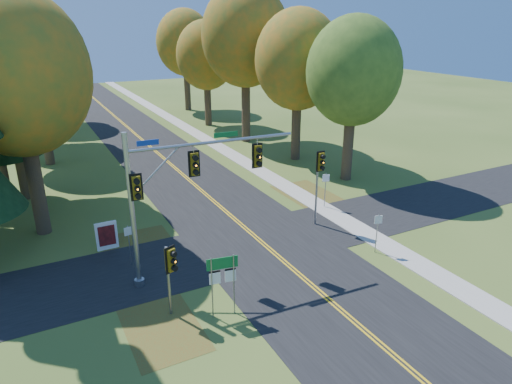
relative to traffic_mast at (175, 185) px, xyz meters
name	(u,v)px	position (x,y,z in m)	size (l,w,h in m)	color
ground	(278,256)	(5.42, -0.48, -4.94)	(160.00, 160.00, 0.00)	#39531D
road_main	(278,256)	(5.42, -0.48, -4.93)	(8.00, 160.00, 0.02)	black
road_cross	(261,241)	(5.42, 1.52, -4.93)	(60.00, 6.00, 0.02)	black
centerline_left	(276,256)	(5.32, -0.48, -4.92)	(0.10, 160.00, 0.01)	gold
centerline_right	(279,255)	(5.52, -0.48, -4.92)	(0.10, 160.00, 0.01)	gold
sidewalk_east	(365,233)	(11.62, -0.48, -4.91)	(1.60, 160.00, 0.06)	#9E998E
leaf_patch_w_near	(143,252)	(-1.08, 3.52, -4.94)	(4.00, 6.00, 0.00)	brown
leaf_patch_e	(317,199)	(12.22, 5.52, -4.94)	(3.50, 8.00, 0.00)	brown
leaf_patch_w_far	(161,326)	(-2.08, -3.48, -4.94)	(3.00, 5.00, 0.00)	brown
tree_w_a	(17,74)	(-5.71, 8.90, 4.54)	(8.00, 8.00, 14.15)	#38281C
tree_e_a	(354,72)	(16.98, 8.29, 3.59)	(7.20, 7.20, 12.73)	#38281C
tree_w_b	(2,50)	(-6.30, 15.80, 5.42)	(8.60, 8.60, 15.38)	#38281C
tree_e_b	(298,60)	(16.39, 15.09, 3.95)	(7.60, 7.60, 13.33)	#38281C
tree_w_c	(36,74)	(-4.12, 23.99, 3.00)	(6.80, 6.80, 11.91)	#38281C
tree_e_c	(246,36)	(15.30, 23.21, 5.72)	(8.80, 8.80, 15.79)	#38281C
tree_w_d	(21,46)	(-4.71, 32.70, 4.84)	(8.20, 8.20, 14.56)	#38281C
tree_e_d	(206,56)	(14.68, 32.39, 3.29)	(7.00, 7.00, 12.32)	#38281C
tree_w_e	(28,39)	(-3.51, 43.60, 5.13)	(8.40, 8.40, 14.97)	#38281C
tree_e_e	(185,43)	(15.89, 43.10, 4.25)	(7.80, 7.80, 13.74)	#38281C
traffic_mast	(175,185)	(0.00, 0.00, 0.00)	(8.47, 0.94, 7.69)	#93959B
east_signal_pole	(320,170)	(9.66, 1.87, -1.23)	(0.57, 0.66, 4.90)	gray
ped_signal_pole	(171,265)	(-1.35, -3.01, -2.40)	(0.51, 0.62, 3.43)	gray
route_sign_cluster	(223,274)	(0.62, -3.96, -2.88)	(1.36, 0.27, 2.93)	gray
info_kiosk	(107,236)	(-2.72, 4.77, -4.12)	(1.20, 0.19, 1.65)	white
reg_sign_e_north	(326,184)	(11.81, 4.07, -3.22)	(0.46, 0.20, 2.51)	gray
reg_sign_e_south	(378,226)	(10.51, -2.61, -3.35)	(0.44, 0.16, 2.33)	gray
reg_sign_w	(129,238)	(-1.96, 2.43, -3.40)	(0.43, 0.10, 2.25)	gray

